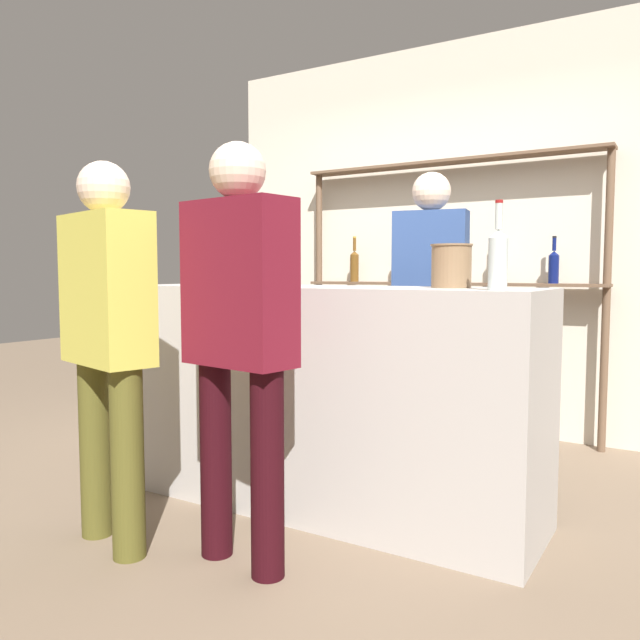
# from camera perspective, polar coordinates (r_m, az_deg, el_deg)

# --- Properties ---
(ground_plane) EXTENTS (16.00, 16.00, 0.00)m
(ground_plane) POSITION_cam_1_polar(r_m,az_deg,el_deg) (3.21, -0.00, -16.55)
(ground_plane) COLOR #7A6651
(bar_counter) EXTENTS (2.11, 0.61, 1.08)m
(bar_counter) POSITION_cam_1_polar(r_m,az_deg,el_deg) (3.06, -0.00, -7.07)
(bar_counter) COLOR #B7B2AD
(bar_counter) RESTS_ON ground_plane
(back_wall) EXTENTS (3.71, 0.12, 2.80)m
(back_wall) POSITION_cam_1_polar(r_m,az_deg,el_deg) (4.74, 12.19, 7.35)
(back_wall) COLOR beige
(back_wall) RESTS_ON ground_plane
(back_shelf) EXTENTS (2.17, 0.18, 1.93)m
(back_shelf) POSITION_cam_1_polar(r_m,az_deg,el_deg) (4.57, 11.37, 5.91)
(back_shelf) COLOR brown
(back_shelf) RESTS_ON ground_plane
(counter_bottle_0) EXTENTS (0.07, 0.07, 0.34)m
(counter_bottle_0) POSITION_cam_1_polar(r_m,az_deg,el_deg) (2.47, 15.96, 5.56)
(counter_bottle_0) COLOR silver
(counter_bottle_0) RESTS_ON bar_counter
(counter_bottle_1) EXTENTS (0.09, 0.09, 0.31)m
(counter_bottle_1) POSITION_cam_1_polar(r_m,az_deg,el_deg) (3.05, -5.64, 5.36)
(counter_bottle_1) COLOR black
(counter_bottle_1) RESTS_ON bar_counter
(counter_bottle_2) EXTENTS (0.07, 0.07, 0.31)m
(counter_bottle_2) POSITION_cam_1_polar(r_m,az_deg,el_deg) (3.23, -7.38, 5.26)
(counter_bottle_2) COLOR silver
(counter_bottle_2) RESTS_ON bar_counter
(wine_glass) EXTENTS (0.08, 0.08, 0.15)m
(wine_glass) POSITION_cam_1_polar(r_m,az_deg,el_deg) (2.95, -4.36, 5.16)
(wine_glass) COLOR silver
(wine_glass) RESTS_ON bar_counter
(ice_bucket) EXTENTS (0.18, 0.18, 0.19)m
(ice_bucket) POSITION_cam_1_polar(r_m,az_deg,el_deg) (2.81, 11.92, 4.86)
(ice_bucket) COLOR #846647
(ice_bucket) RESTS_ON bar_counter
(customer_left) EXTENTS (0.51, 0.32, 1.59)m
(customer_left) POSITION_cam_1_polar(r_m,az_deg,el_deg) (2.70, -18.87, -0.60)
(customer_left) COLOR brown
(customer_left) RESTS_ON ground_plane
(server_behind_counter) EXTENTS (0.45, 0.26, 1.74)m
(server_behind_counter) POSITION_cam_1_polar(r_m,az_deg,el_deg) (3.78, 10.03, 2.56)
(server_behind_counter) COLOR #121C33
(server_behind_counter) RESTS_ON ground_plane
(customer_center) EXTENTS (0.48, 0.26, 1.64)m
(customer_center) POSITION_cam_1_polar(r_m,az_deg,el_deg) (2.40, -7.40, -0.27)
(customer_center) COLOR black
(customer_center) RESTS_ON ground_plane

